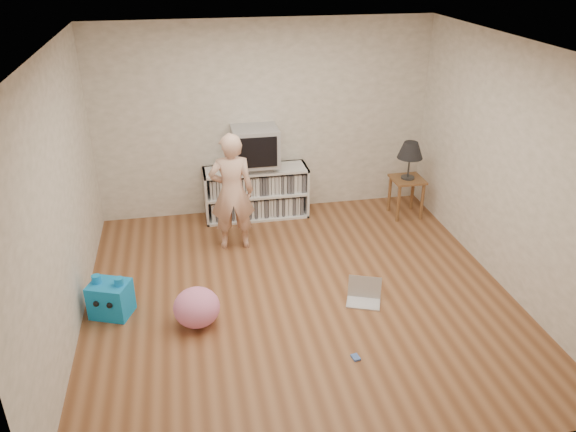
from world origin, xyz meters
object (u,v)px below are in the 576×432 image
Objects in this scene: media_unit at (256,192)px; crt_tv at (255,146)px; laptop at (364,295)px; plush_blue at (111,298)px; person at (232,192)px; side_table at (407,187)px; table_lamp at (410,151)px; dvd_deck at (255,166)px; plush_pink at (197,307)px.

crt_tv reaches higher than media_unit.
crt_tv is (0.00, -0.02, 0.67)m from media_unit.
media_unit is 2.43m from laptop.
media_unit is 2.97× the size of plush_blue.
person is at bearing -116.31° from crt_tv.
side_table is 0.53m from table_lamp.
media_unit is at bearing 131.59° from laptop.
dvd_deck is 0.30× the size of person.
media_unit is at bearing -113.42° from person.
laptop is (0.83, -2.25, -0.67)m from dvd_deck.
dvd_deck reaches higher than side_table.
media_unit reaches higher than plush_pink.
plush_blue is at bearing -131.79° from crt_tv.
plush_pink is (-0.93, -2.32, -0.82)m from crt_tv.
media_unit is 2.06m from side_table.
dvd_deck is at bearing 69.72° from plush_blue.
crt_tv is 2.14m from side_table.
side_table is at bearing 0.00° from table_lamp.
plush_pink is at bearing -111.76° from dvd_deck.
plush_blue is at bearing 158.71° from plush_pink.
dvd_deck is at bearing 169.65° from table_lamp.
plush_pink is at bearing -146.51° from table_lamp.
crt_tv is 0.94m from person.
person is at bearing 62.07° from plush_blue.
person is (-2.42, -0.44, 0.32)m from side_table.
plush_blue is at bearing -156.90° from side_table.
table_lamp reaches higher than dvd_deck.
table_lamp reaches higher than media_unit.
dvd_deck is 2.72m from plush_blue.
laptop is 2.62m from plush_blue.
side_table reaches higher than plush_pink.
crt_tv is 2.58m from laptop.
plush_pink is (-2.95, -1.95, -0.75)m from table_lamp.
media_unit is 2.55× the size of side_table.
person is at bearing 70.75° from plush_pink.
person reaches higher than side_table.
dvd_deck is 2.56m from plush_pink.
plush_pink is (-0.93, -2.34, -0.15)m from media_unit.
plush_pink is (-2.95, -1.95, -0.22)m from side_table.
crt_tv is 2.79m from plush_blue.
media_unit is 0.95× the size of person.
crt_tv is at bearing 169.74° from side_table.
person reaches higher than plush_blue.
table_lamp is 0.35× the size of person.
media_unit is 3.27× the size of laptop.
dvd_deck is at bearing 169.65° from side_table.
person is (-0.40, -0.81, -0.28)m from crt_tv.
side_table is at bearing 44.56° from plush_blue.
table_lamp is 1.09× the size of plush_blue.
laptop is at bearing -122.47° from table_lamp.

